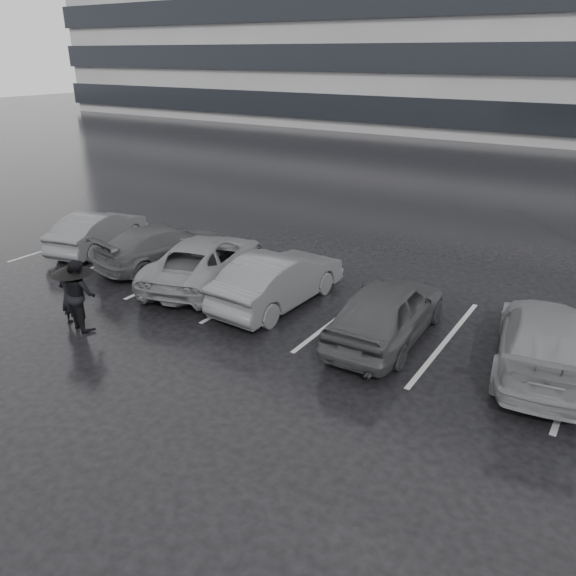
% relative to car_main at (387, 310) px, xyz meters
% --- Properties ---
extents(ground, '(160.00, 160.00, 0.00)m').
position_rel_car_main_xyz_m(ground, '(-2.12, -1.82, -0.76)').
color(ground, black).
rests_on(ground, ground).
extents(car_main, '(1.98, 4.51, 1.51)m').
position_rel_car_main_xyz_m(car_main, '(0.00, 0.00, 0.00)').
color(car_main, black).
rests_on(car_main, ground).
extents(car_west_a, '(1.70, 4.49, 1.46)m').
position_rel_car_main_xyz_m(car_west_a, '(-3.31, 0.31, -0.03)').
color(car_west_a, '#323234').
rests_on(car_west_a, ground).
extents(car_west_b, '(3.70, 5.49, 1.40)m').
position_rel_car_main_xyz_m(car_west_b, '(-6.02, 0.43, -0.06)').
color(car_west_b, '#4F5052').
rests_on(car_west_b, ground).
extents(car_west_c, '(2.69, 4.78, 1.31)m').
position_rel_car_main_xyz_m(car_west_c, '(-8.16, 0.86, -0.10)').
color(car_west_c, black).
rests_on(car_west_c, ground).
extents(car_west_d, '(2.35, 4.29, 1.34)m').
position_rel_car_main_xyz_m(car_west_d, '(-11.19, 0.76, -0.09)').
color(car_west_d, '#323234').
rests_on(car_west_d, ground).
extents(car_east, '(2.72, 5.08, 1.40)m').
position_rel_car_main_xyz_m(car_east, '(3.43, 0.58, -0.06)').
color(car_east, '#4F5052').
rests_on(car_east, ground).
extents(pedestrian_left, '(0.60, 0.43, 1.55)m').
position_rel_car_main_xyz_m(pedestrian_left, '(-7.04, -3.59, 0.02)').
color(pedestrian_left, black).
rests_on(pedestrian_left, ground).
extents(pedestrian_right, '(1.00, 0.85, 1.80)m').
position_rel_car_main_xyz_m(pedestrian_right, '(-6.64, -3.56, 0.14)').
color(pedestrian_right, black).
rests_on(pedestrian_right, ground).
extents(umbrella, '(1.00, 1.00, 1.70)m').
position_rel_car_main_xyz_m(umbrella, '(-6.80, -3.56, 0.79)').
color(umbrella, black).
rests_on(umbrella, ground).
extents(stall_stripes, '(19.72, 5.00, 0.00)m').
position_rel_car_main_xyz_m(stall_stripes, '(-2.92, 0.68, -0.75)').
color(stall_stripes, '#A3A3A6').
rests_on(stall_stripes, ground).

